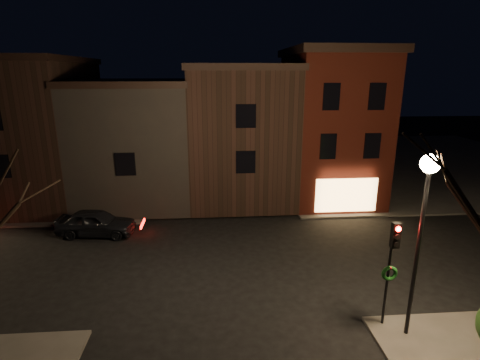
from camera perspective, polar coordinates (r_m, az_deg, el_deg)
The scene contains 10 objects.
ground at distance 19.05m, azimuth -2.27°, elevation -12.16°, with size 120.00×120.00×0.00m, color black.
sidewalk_far_right at distance 43.06m, azimuth 24.30°, elevation 2.66°, with size 30.00×30.00×0.12m, color #2D2B28.
sidewalk_far_left at distance 42.57m, azimuth -31.43°, elevation 1.56°, with size 30.00×30.00×0.12m, color #2D2B28.
corner_building at distance 27.84m, azimuth 13.70°, elevation 8.19°, with size 6.50×8.50×10.50m.
row_building_a at distance 27.67m, azimuth -0.07°, elevation 7.41°, with size 7.30×10.30×9.40m.
row_building_b at distance 28.16m, azimuth -15.03°, elevation 5.98°, with size 7.80×10.30×8.40m.
row_building_c at distance 30.25m, azimuth -28.84°, elevation 6.65°, with size 7.30×10.30×9.90m.
street_lamp_near at distance 13.27m, azimuth 26.41°, elevation -2.46°, with size 0.60×0.60×6.48m.
traffic_signal at distance 14.25m, azimuth 22.09°, elevation -11.02°, with size 0.58×0.38×4.05m.
parked_car_a at distance 23.03m, azimuth -21.09°, elevation -6.08°, with size 1.76×4.39×1.49m, color black.
Camera 1 is at (-0.53, -16.77, 9.02)m, focal length 28.00 mm.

